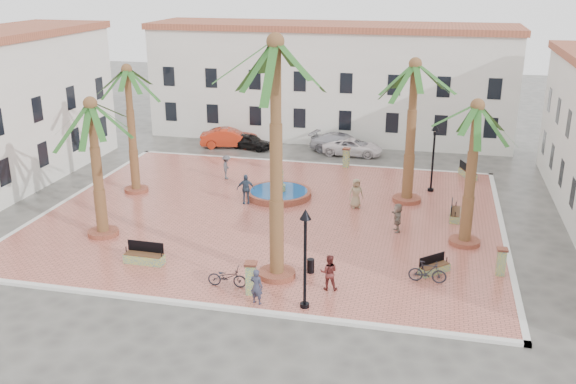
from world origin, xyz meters
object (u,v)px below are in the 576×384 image
pedestrian_fountain_b (246,189)px  lamppost_s (305,242)px  bench_e (455,214)px  bench_ne (467,173)px  palm_nw (128,83)px  pedestrian_fountain_a (356,193)px  palm_sw (92,120)px  car_red (229,138)px  bicycle_b (428,272)px  bench_se (434,268)px  bollard_se (251,278)px  bollard_e (501,261)px  fountain (279,192)px  bench_s (144,257)px  car_black (250,141)px  litter_bin (311,266)px  palm_ne (414,80)px  cyclist_b (329,272)px  pedestrian_east (398,217)px  palm_s (276,67)px  pedestrian_north (227,167)px  car_white (353,147)px  bicycle_a (227,277)px  car_silver (342,143)px  bollard_n (346,157)px  palm_e (476,123)px  cyclist_a (257,287)px  lamppost_e (434,146)px

pedestrian_fountain_b → lamppost_s: bearing=-77.2°
bench_e → bench_ne: 8.29m
palm_nw → bench_ne: (20.88, 7.97, -6.69)m
pedestrian_fountain_a → palm_nw: bearing=154.9°
palm_nw → palm_sw: palm_nw is taller
car_red → bicycle_b: bearing=-155.5°
bench_se → bollard_se: 8.75m
bollard_e → car_red: bearing=135.1°
fountain → bollard_se: bearing=-81.5°
bench_s → car_black: size_ratio=0.55×
bollard_e → car_red: car_red is taller
litter_bin → palm_ne: bearing=70.8°
palm_sw → car_red: size_ratio=1.62×
cyclist_b → car_red: bearing=-68.7°
pedestrian_east → car_black: pedestrian_east is taller
car_red → palm_s: bearing=-169.9°
pedestrian_north → car_white: bearing=-52.0°
bicycle_b → bench_ne: bearing=-7.2°
bicycle_a → car_silver: bearing=-6.8°
bollard_e → car_white: bollard_e is taller
palm_s → pedestrian_fountain_b: (-4.25, 9.18, -8.74)m
bollard_n → car_silver: bollard_n is taller
palm_s → bollard_e: size_ratio=8.25×
bicycle_a → palm_e: bearing=-58.0°
cyclist_b → car_silver: cyclist_b is taller
palm_nw → bench_e: palm_nw is taller
palm_e → bench_s: size_ratio=3.84×
lamppost_s → litter_bin: (-0.39, 3.27, -2.66)m
bollard_e → car_white: bearing=116.2°
litter_bin → pedestrian_east: size_ratio=0.43×
bench_s → pedestrian_fountain_b: 9.56m
palm_ne → bench_ne: 10.03m
lamppost_s → bollard_n: (-1.22, 20.64, -2.27)m
palm_s → car_white: bearing=88.5°
pedestrian_east → car_white: pedestrian_east is taller
palm_nw → pedestrian_north: size_ratio=4.88×
cyclist_a → bench_e: bearing=-111.3°
palm_ne → lamppost_e: palm_ne is taller
pedestrian_fountain_b → pedestrian_north: (-2.67, 4.37, -0.08)m
bollard_se → pedestrian_north: pedestrian_north is taller
fountain → bench_se: (9.70, -8.78, -0.05)m
lamppost_s → car_black: lamppost_s is taller
palm_ne → bench_se: (1.81, -9.75, -7.20)m
bench_s → car_white: size_ratio=0.43×
bench_se → lamppost_e: 12.37m
bench_se → car_black: (-14.82, 19.86, 0.22)m
pedestrian_east → bench_e: bearing=118.6°
cyclist_b → pedestrian_fountain_a: bearing=-95.6°
palm_e → car_black: size_ratio=2.12×
palm_nw → car_silver: 18.26m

